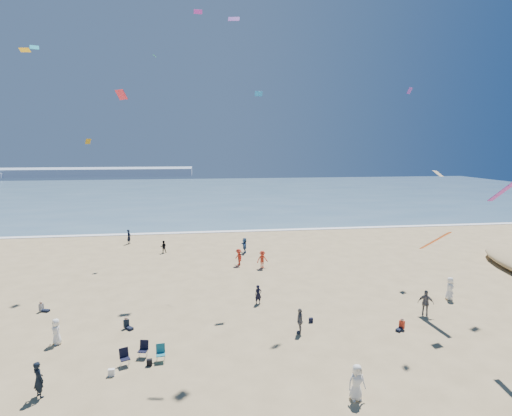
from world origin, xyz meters
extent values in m
cube|color=#476B84|center=(0.00, 95.00, 0.03)|extent=(220.00, 100.00, 0.06)
cube|color=white|center=(0.00, 45.00, 0.04)|extent=(220.00, 1.20, 0.08)
cube|color=#7A8EA8|center=(-60.00, 170.00, 1.60)|extent=(110.00, 20.00, 3.20)
imported|color=black|center=(-9.29, 6.59, 0.95)|extent=(0.82, 0.80, 1.90)
imported|color=white|center=(6.55, 4.18, 0.92)|extent=(0.94, 0.64, 1.85)
imported|color=white|center=(-10.34, 12.27, 0.84)|extent=(0.90, 0.98, 1.69)
imported|color=#315687|center=(4.04, 32.81, 0.91)|extent=(0.65, 1.71, 1.81)
imported|color=white|center=(19.29, 15.80, 0.95)|extent=(0.81, 1.05, 1.90)
imported|color=slate|center=(5.49, 11.58, 0.89)|extent=(0.71, 1.12, 1.78)
imported|color=red|center=(5.23, 26.57, 0.92)|extent=(1.31, 0.93, 1.83)
imported|color=black|center=(-10.43, 39.36, 0.94)|extent=(0.62, 0.78, 1.87)
imported|color=black|center=(3.43, 17.05, 0.78)|extent=(0.64, 0.50, 1.56)
imported|color=black|center=(-5.56, 34.13, 0.74)|extent=(0.78, 0.64, 1.49)
imported|color=slate|center=(15.58, 13.15, 0.97)|extent=(1.22, 0.99, 1.94)
imported|color=#B22819|center=(2.87, 27.87, 0.89)|extent=(1.07, 1.32, 1.78)
cube|color=white|center=(-6.09, 8.02, 0.20)|extent=(0.35, 0.20, 0.40)
cube|color=black|center=(-4.13, 8.81, 0.19)|extent=(0.30, 0.22, 0.38)
cube|color=black|center=(6.71, 13.11, 0.17)|extent=(0.28, 0.18, 0.34)
cube|color=#33B05E|center=(-6.19, 38.12, 23.41)|extent=(0.35, 0.46, 0.25)
cube|color=purple|center=(-0.89, 28.50, 25.61)|extent=(0.86, 0.48, 0.32)
cube|color=purple|center=(1.53, 15.74, 21.27)|extent=(0.83, 0.49, 0.36)
cube|color=#F2A318|center=(-11.59, 27.25, 13.08)|extent=(0.58, 0.43, 0.51)
cube|color=#1EB4CE|center=(-11.77, 16.33, 19.12)|extent=(0.64, 0.52, 0.32)
cube|color=yellow|center=(-15.17, 23.56, 20.48)|extent=(0.89, 0.49, 0.29)
cube|color=white|center=(16.23, 13.73, 10.63)|extent=(0.62, 0.61, 0.45)
cube|color=red|center=(-5.38, 11.11, 15.52)|extent=(0.77, 0.77, 0.53)
cube|color=#5B2A9A|center=(20.54, 26.52, 18.27)|extent=(0.68, 0.58, 0.61)
cube|color=blue|center=(4.15, 21.87, 17.10)|extent=(0.70, 0.26, 0.41)
cube|color=purple|center=(16.92, 7.63, 10.30)|extent=(0.35, 3.14, 2.21)
cube|color=#FF5B1A|center=(16.46, 13.89, 5.56)|extent=(0.35, 2.64, 1.87)
camera|label=1|loc=(-0.95, -13.31, 12.57)|focal=28.00mm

